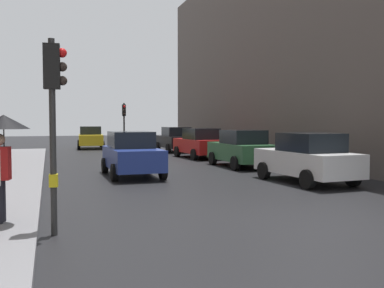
% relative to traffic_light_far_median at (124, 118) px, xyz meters
% --- Properties ---
extents(ground_plane, '(120.00, 120.00, 0.00)m').
position_rel_traffic_light_far_median_xyz_m(ground_plane, '(0.38, -23.96, -2.41)').
color(ground_plane, black).
extents(building_facade_right, '(12.00, 34.05, 12.62)m').
position_rel_traffic_light_far_median_xyz_m(building_facade_right, '(12.24, -9.56, 3.90)').
color(building_facade_right, '#5B514C').
rests_on(building_facade_right, ground).
extents(traffic_light_far_median, '(0.24, 0.43, 3.50)m').
position_rel_traffic_light_far_median_xyz_m(traffic_light_far_median, '(0.00, 0.00, 0.00)').
color(traffic_light_far_median, '#2D2D2D').
rests_on(traffic_light_far_median, ground).
extents(traffic_light_near_left, '(0.44, 0.26, 3.72)m').
position_rel_traffic_light_far_median_xyz_m(traffic_light_near_left, '(-5.16, -23.58, 0.15)').
color(traffic_light_near_left, '#2D2D2D').
rests_on(traffic_light_near_left, ground).
extents(car_blue_van, '(2.05, 4.21, 1.76)m').
position_rel_traffic_light_far_median_xyz_m(car_blue_van, '(-2.13, -14.96, -1.54)').
color(car_blue_van, navy).
rests_on(car_blue_van, ground).
extents(car_red_sedan, '(2.26, 4.32, 1.76)m').
position_rel_traffic_light_far_median_xyz_m(car_red_sedan, '(3.21, -7.71, -1.54)').
color(car_red_sedan, red).
rests_on(car_red_sedan, ground).
extents(car_white_compact, '(2.22, 4.30, 1.76)m').
position_rel_traffic_light_far_median_xyz_m(car_white_compact, '(3.37, -18.81, -1.54)').
color(car_white_compact, silver).
rests_on(car_white_compact, ground).
extents(car_green_estate, '(2.07, 4.23, 1.76)m').
position_rel_traffic_light_far_median_xyz_m(car_green_estate, '(3.42, -13.14, -1.54)').
color(car_green_estate, '#2D6038').
rests_on(car_green_estate, ground).
extents(car_dark_suv, '(2.11, 4.25, 1.76)m').
position_rel_traffic_light_far_median_xyz_m(car_dark_suv, '(3.31, -2.05, -1.54)').
color(car_dark_suv, black).
rests_on(car_dark_suv, ground).
extents(car_yellow_taxi, '(2.23, 4.31, 1.76)m').
position_rel_traffic_light_far_median_xyz_m(car_yellow_taxi, '(-2.10, 3.58, -1.54)').
color(car_yellow_taxi, yellow).
rests_on(car_yellow_taxi, ground).
extents(pedestrian_with_umbrella, '(1.00, 1.00, 2.14)m').
position_rel_traffic_light_far_median_xyz_m(pedestrian_with_umbrella, '(-6.13, -22.88, -0.57)').
color(pedestrian_with_umbrella, black).
rests_on(pedestrian_with_umbrella, sidewalk_kerb).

